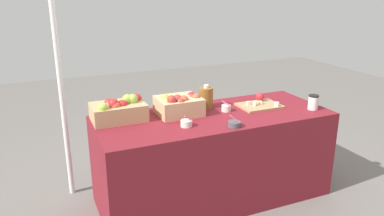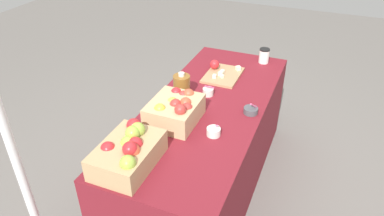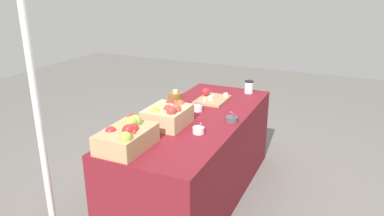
{
  "view_description": "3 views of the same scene",
  "coord_description": "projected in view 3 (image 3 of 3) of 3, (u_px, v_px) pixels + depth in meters",
  "views": [
    {
      "loc": [
        -1.31,
        -2.56,
        1.74
      ],
      "look_at": [
        -0.16,
        0.07,
        0.8
      ],
      "focal_mm": 35.45,
      "sensor_mm": 36.0,
      "label": 1
    },
    {
      "loc": [
        -1.97,
        -0.69,
        2.04
      ],
      "look_at": [
        -0.14,
        0.06,
        0.79
      ],
      "focal_mm": 33.61,
      "sensor_mm": 36.0,
      "label": 2
    },
    {
      "loc": [
        -2.6,
        -1.14,
        1.81
      ],
      "look_at": [
        -0.14,
        -0.02,
        0.86
      ],
      "focal_mm": 34.82,
      "sensor_mm": 36.0,
      "label": 3
    }
  ],
  "objects": [
    {
      "name": "ground_plane",
      "position": [
        196.0,
        195.0,
        3.29
      ],
      "size": [
        10.0,
        10.0,
        0.0
      ],
      "primitive_type": "plane",
      "color": "slate"
    },
    {
      "name": "table",
      "position": [
        196.0,
        157.0,
        3.16
      ],
      "size": [
        1.9,
        0.76,
        0.74
      ],
      "primitive_type": "cube",
      "color": "maroon",
      "rests_on": "ground_plane"
    },
    {
      "name": "apple_crate_left",
      "position": [
        127.0,
        136.0,
        2.46
      ],
      "size": [
        0.41,
        0.28,
        0.2
      ],
      "color": "tan",
      "rests_on": "table"
    },
    {
      "name": "apple_crate_middle",
      "position": [
        168.0,
        115.0,
        2.85
      ],
      "size": [
        0.34,
        0.29,
        0.19
      ],
      "color": "tan",
      "rests_on": "table"
    },
    {
      "name": "cutting_board_front",
      "position": [
        211.0,
        98.0,
        3.46
      ],
      "size": [
        0.35,
        0.26,
        0.09
      ],
      "color": "tan",
      "rests_on": "table"
    },
    {
      "name": "sample_bowl_near",
      "position": [
        198.0,
        108.0,
        3.16
      ],
      "size": [
        0.08,
        0.08,
        0.09
      ],
      "color": "silver",
      "rests_on": "table"
    },
    {
      "name": "sample_bowl_mid",
      "position": [
        232.0,
        119.0,
        2.93
      ],
      "size": [
        0.1,
        0.09,
        0.1
      ],
      "color": "#4C4C51",
      "rests_on": "table"
    },
    {
      "name": "sample_bowl_far",
      "position": [
        198.0,
        130.0,
        2.71
      ],
      "size": [
        0.09,
        0.09,
        0.1
      ],
      "color": "silver",
      "rests_on": "table"
    },
    {
      "name": "cider_jug",
      "position": [
        175.0,
        102.0,
        3.11
      ],
      "size": [
        0.12,
        0.12,
        0.2
      ],
      "color": "brown",
      "rests_on": "table"
    },
    {
      "name": "coffee_cup",
      "position": [
        249.0,
        87.0,
        3.65
      ],
      "size": [
        0.08,
        0.08,
        0.12
      ],
      "color": "silver",
      "rests_on": "table"
    },
    {
      "name": "tent_pole",
      "position": [
        39.0,
        121.0,
        2.22
      ],
      "size": [
        0.04,
        0.04,
        2.02
      ],
      "primitive_type": "cylinder",
      "color": "white",
      "rests_on": "ground_plane"
    }
  ]
}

